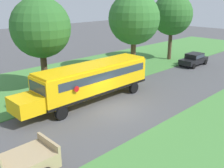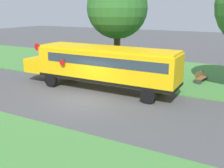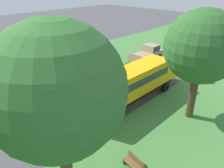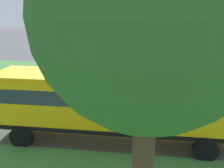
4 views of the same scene
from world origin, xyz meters
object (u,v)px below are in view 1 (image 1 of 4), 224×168
Objects in this scene: oak_tree_far_end at (173,15)px; park_bench at (102,70)px; oak_tree_roadside_mid at (134,18)px; school_bus at (91,79)px; car_black_nearest at (194,59)px; oak_tree_beside_bus at (41,28)px.

oak_tree_far_end is 13.18m from park_bench.
school_bus is at bearing -67.75° from oak_tree_roadside_mid.
park_bench is (-5.23, -11.21, -0.40)m from car_black_nearest.
oak_tree_beside_bus reaches higher than car_black_nearest.
car_black_nearest is 2.64× the size of park_bench.
oak_tree_roadside_mid is at bearing 85.00° from oak_tree_beside_bus.
school_bus is 1.46× the size of oak_tree_beside_bus.
oak_tree_far_end is (0.84, 19.29, 0.32)m from oak_tree_beside_bus.
oak_tree_far_end is at bearing 90.94° from oak_tree_roadside_mid.
school_bus is 6.45m from oak_tree_beside_bus.
oak_tree_beside_bus is at bearing -92.49° from oak_tree_far_end.
park_bench is at bearing -95.90° from oak_tree_far_end.
oak_tree_beside_bus is 9.19m from park_bench.
school_bus is 17.26m from car_black_nearest.
oak_tree_beside_bus is 5.11× the size of park_bench.
oak_tree_roadside_mid is at bearing -89.06° from oak_tree_far_end.
school_bus reaches higher than park_bench.
car_black_nearest is (-0.09, 17.23, -1.05)m from school_bus.
oak_tree_beside_bus reaches higher than school_bus.
park_bench is at bearing 92.96° from oak_tree_beside_bus.
park_bench is (-5.32, 6.02, -1.45)m from school_bus.
school_bus is 7.46× the size of park_bench.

